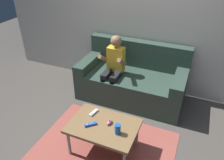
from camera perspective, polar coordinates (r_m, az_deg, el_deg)
The scene contains 10 objects.
ground_plane at distance 2.81m, azimuth -2.23°, elevation -18.22°, with size 10.39×10.39×0.00m, color #4C4742.
wall_back at distance 3.49m, azimuth 9.35°, elevation 16.35°, with size 5.20×0.05×2.50m, color beige.
couch at distance 3.53m, azimuth 5.28°, elevation -0.02°, with size 1.62×0.80×0.87m.
person_seated_on_couch at distance 3.31m, azimuth 0.39°, elevation 3.60°, with size 0.35×0.43×1.04m.
coffee_table at distance 2.59m, azimuth -2.23°, elevation -12.12°, with size 0.78×0.54×0.39m.
area_rug at distance 2.84m, azimuth -2.08°, elevation -17.24°, with size 1.65×1.24×0.01m, color #9E4C42.
game_remote_blue_near_edge at distance 2.56m, azimuth -5.57°, elevation -11.33°, with size 0.13×0.12×0.03m.
nunchuk_pink at distance 2.56m, azimuth -0.64°, elevation -10.85°, with size 0.06×0.09×0.05m.
game_remote_white_far_corner at distance 2.71m, azimuth -4.76°, elevation -8.40°, with size 0.06×0.14×0.03m.
soda_can at distance 2.42m, azimuth 1.46°, elevation -12.54°, with size 0.07×0.07×0.12m, color #1959B2.
Camera 1 is at (0.81, -1.62, 2.14)m, focal length 35.45 mm.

